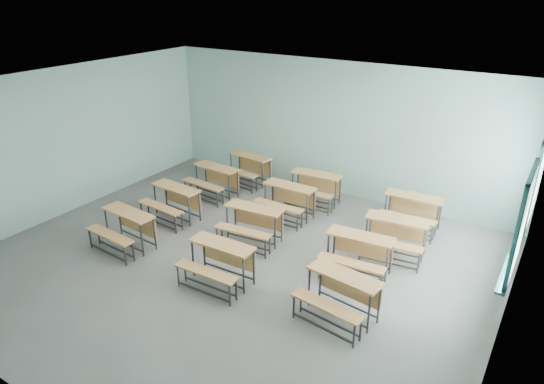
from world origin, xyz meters
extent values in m
cube|color=gray|center=(0.00, 0.00, -0.01)|extent=(9.00, 8.00, 0.02)
cube|color=white|center=(0.00, 0.00, 3.21)|extent=(9.00, 8.00, 0.02)
cube|color=#ADD9D1|center=(0.00, 4.01, 1.60)|extent=(9.00, 0.02, 3.20)
cube|color=#ADD9D1|center=(0.00, -4.01, 1.60)|extent=(9.00, 0.02, 3.20)
cube|color=#ADD9D1|center=(-4.51, 0.00, 1.60)|extent=(0.02, 8.00, 3.20)
cube|color=#ADD9D1|center=(4.51, 0.00, 1.60)|extent=(0.02, 8.00, 3.20)
cube|color=#174141|center=(4.47, 2.80, 0.93)|extent=(0.06, 1.20, 0.06)
cube|color=#174141|center=(4.47, 2.23, 1.70)|extent=(0.06, 0.06, 1.60)
cube|color=#174141|center=(4.47, 3.37, 1.70)|extent=(0.06, 0.06, 1.60)
cube|color=#174141|center=(4.47, 2.80, 1.70)|extent=(0.04, 0.04, 1.48)
cube|color=#174141|center=(4.47, 2.80, 1.70)|extent=(0.04, 1.08, 0.04)
cube|color=#174141|center=(4.43, 2.80, 0.87)|extent=(0.14, 1.28, 0.04)
cube|color=white|center=(4.50, 2.80, 1.70)|extent=(0.01, 1.08, 1.48)
cube|color=#174141|center=(4.47, 0.80, 0.93)|extent=(0.06, 1.20, 0.06)
cube|color=#174141|center=(4.47, 0.80, 2.47)|extent=(0.06, 1.20, 0.06)
cube|color=#174141|center=(4.47, 0.23, 1.70)|extent=(0.06, 0.06, 1.60)
cube|color=#174141|center=(4.47, 1.37, 1.70)|extent=(0.06, 0.06, 1.60)
cube|color=#174141|center=(4.47, 0.80, 1.70)|extent=(0.04, 0.04, 1.48)
cube|color=#174141|center=(4.47, 0.80, 1.70)|extent=(0.04, 1.08, 0.04)
cube|color=#174141|center=(4.43, 0.80, 0.87)|extent=(0.14, 1.28, 0.04)
cube|color=white|center=(4.50, 0.80, 1.70)|extent=(0.01, 1.08, 1.48)
cube|color=#CA8949|center=(-2.12, -0.58, 0.71)|extent=(1.20, 0.48, 0.04)
cube|color=#CA8949|center=(-2.11, -0.40, 0.41)|extent=(1.11, 0.10, 0.40)
cylinder|color=#35373A|center=(-2.67, -0.69, 0.35)|extent=(0.04, 0.04, 0.69)
cylinder|color=#35373A|center=(-1.60, -0.77, 0.35)|extent=(0.04, 0.04, 0.69)
cylinder|color=#35373A|center=(-2.64, -0.38, 0.35)|extent=(0.04, 0.04, 0.69)
cylinder|color=#35373A|center=(-1.57, -0.46, 0.35)|extent=(0.04, 0.04, 0.69)
cube|color=#35373A|center=(-2.13, -0.73, 0.10)|extent=(1.07, 0.11, 0.03)
cube|color=#35373A|center=(-2.11, -0.42, 0.10)|extent=(1.07, 0.11, 0.03)
cube|color=#CA8949|center=(-2.15, -1.04, 0.42)|extent=(1.19, 0.33, 0.03)
cylinder|color=#35373A|center=(-2.70, -1.10, 0.20)|extent=(0.04, 0.04, 0.40)
cylinder|color=#35373A|center=(-1.63, -1.18, 0.20)|extent=(0.04, 0.04, 0.40)
cylinder|color=#35373A|center=(-2.68, -0.91, 0.20)|extent=(0.04, 0.04, 0.40)
cylinder|color=#35373A|center=(-1.61, -0.99, 0.20)|extent=(0.04, 0.04, 0.40)
cube|color=#35373A|center=(-2.16, -1.14, 0.08)|extent=(1.07, 0.11, 0.03)
cube|color=#35373A|center=(-2.15, -0.95, 0.08)|extent=(1.07, 0.11, 0.03)
cube|color=#CA8949|center=(0.18, -0.58, 0.71)|extent=(1.18, 0.42, 0.04)
cube|color=#CA8949|center=(0.17, -0.40, 0.41)|extent=(1.11, 0.05, 0.40)
cylinder|color=#35373A|center=(-0.36, -0.75, 0.35)|extent=(0.04, 0.04, 0.69)
cylinder|color=#35373A|center=(0.72, -0.72, 0.35)|extent=(0.04, 0.04, 0.69)
cylinder|color=#35373A|center=(-0.37, -0.44, 0.35)|extent=(0.04, 0.04, 0.69)
cylinder|color=#35373A|center=(0.71, -0.41, 0.35)|extent=(0.04, 0.04, 0.69)
cube|color=#35373A|center=(0.18, -0.74, 0.10)|extent=(1.07, 0.06, 0.03)
cube|color=#35373A|center=(0.17, -0.43, 0.10)|extent=(1.07, 0.06, 0.03)
cube|color=#CA8949|center=(0.19, -1.05, 0.42)|extent=(1.18, 0.28, 0.03)
cylinder|color=#35373A|center=(-0.35, -1.16, 0.20)|extent=(0.04, 0.04, 0.40)
cylinder|color=#35373A|center=(0.73, -1.13, 0.20)|extent=(0.04, 0.04, 0.40)
cylinder|color=#35373A|center=(-0.35, -0.97, 0.20)|extent=(0.04, 0.04, 0.40)
cylinder|color=#35373A|center=(0.72, -0.94, 0.20)|extent=(0.04, 0.04, 0.40)
cube|color=#35373A|center=(0.19, -1.14, 0.08)|extent=(1.07, 0.06, 0.03)
cube|color=#35373A|center=(0.19, -0.96, 0.08)|extent=(1.07, 0.06, 0.03)
cube|color=#CA8949|center=(2.34, -0.34, 0.71)|extent=(1.21, 0.53, 0.04)
cube|color=#CA8949|center=(2.36, -0.16, 0.41)|extent=(1.11, 0.16, 0.40)
cylinder|color=#35373A|center=(1.79, -0.42, 0.35)|extent=(0.04, 0.04, 0.69)
cylinder|color=#35373A|center=(2.86, -0.56, 0.35)|extent=(0.04, 0.04, 0.69)
cylinder|color=#35373A|center=(1.83, -0.11, 0.35)|extent=(0.04, 0.04, 0.69)
cylinder|color=#35373A|center=(2.89, -0.25, 0.35)|extent=(0.04, 0.04, 0.69)
cube|color=#35373A|center=(2.32, -0.49, 0.10)|extent=(1.07, 0.16, 0.03)
cube|color=#35373A|center=(2.36, -0.18, 0.10)|extent=(1.07, 0.16, 0.03)
cube|color=#CA8949|center=(2.28, -0.80, 0.42)|extent=(1.19, 0.39, 0.03)
cylinder|color=#35373A|center=(1.74, -0.83, 0.20)|extent=(0.04, 0.04, 0.40)
cylinder|color=#35373A|center=(2.80, -0.96, 0.20)|extent=(0.04, 0.04, 0.40)
cylinder|color=#35373A|center=(1.76, -0.64, 0.20)|extent=(0.04, 0.04, 0.40)
cylinder|color=#35373A|center=(2.83, -0.77, 0.20)|extent=(0.04, 0.04, 0.40)
cube|color=#35373A|center=(2.27, -0.89, 0.08)|extent=(1.07, 0.16, 0.03)
cube|color=#35373A|center=(2.30, -0.71, 0.08)|extent=(1.07, 0.16, 0.03)
cube|color=#CA8949|center=(-2.19, 0.84, 0.71)|extent=(1.20, 0.48, 0.04)
cube|color=#CA8949|center=(-2.18, 1.02, 0.41)|extent=(1.11, 0.11, 0.40)
cylinder|color=#35373A|center=(-2.74, 0.73, 0.35)|extent=(0.04, 0.04, 0.69)
cylinder|color=#35373A|center=(-1.67, 0.64, 0.35)|extent=(0.04, 0.04, 0.69)
cylinder|color=#35373A|center=(-2.71, 1.04, 0.35)|extent=(0.04, 0.04, 0.69)
cylinder|color=#35373A|center=(-1.64, 0.95, 0.35)|extent=(0.04, 0.04, 0.69)
cube|color=#35373A|center=(-2.20, 0.69, 0.10)|extent=(1.07, 0.11, 0.03)
cube|color=#35373A|center=(-2.18, 1.00, 0.10)|extent=(1.07, 0.11, 0.03)
cube|color=#CA8949|center=(-2.23, 0.37, 0.42)|extent=(1.19, 0.34, 0.03)
cylinder|color=#35373A|center=(-2.77, 0.32, 0.20)|extent=(0.04, 0.04, 0.40)
cylinder|color=#35373A|center=(-1.70, 0.24, 0.20)|extent=(0.04, 0.04, 0.40)
cylinder|color=#35373A|center=(-2.76, 0.51, 0.20)|extent=(0.04, 0.04, 0.40)
cylinder|color=#35373A|center=(-1.69, 0.42, 0.20)|extent=(0.04, 0.04, 0.40)
cube|color=#35373A|center=(-2.24, 0.28, 0.08)|extent=(1.07, 0.11, 0.03)
cube|color=#35373A|center=(-2.22, 0.47, 0.08)|extent=(1.07, 0.11, 0.03)
cube|color=#CA8949|center=(-0.17, 0.90, 0.71)|extent=(1.21, 0.51, 0.04)
cube|color=#CA8949|center=(-0.19, 1.08, 0.41)|extent=(1.11, 0.13, 0.40)
cylinder|color=#35373A|center=(-0.69, 0.69, 0.35)|extent=(0.04, 0.04, 0.69)
cylinder|color=#35373A|center=(0.38, 0.80, 0.35)|extent=(0.04, 0.04, 0.69)
cylinder|color=#35373A|center=(-0.72, 1.00, 0.35)|extent=(0.04, 0.04, 0.69)
cylinder|color=#35373A|center=(0.34, 1.11, 0.35)|extent=(0.04, 0.04, 0.69)
cube|color=#35373A|center=(-0.16, 0.75, 0.10)|extent=(1.07, 0.14, 0.03)
cube|color=#35373A|center=(-0.19, 1.06, 0.10)|extent=(1.07, 0.14, 0.03)
cube|color=#CA8949|center=(-0.13, 0.44, 0.42)|extent=(1.19, 0.36, 0.03)
cylinder|color=#35373A|center=(-0.65, 0.29, 0.20)|extent=(0.04, 0.04, 0.40)
cylinder|color=#35373A|center=(0.42, 0.40, 0.20)|extent=(0.04, 0.04, 0.40)
cylinder|color=#35373A|center=(-0.67, 0.47, 0.20)|extent=(0.04, 0.04, 0.40)
cylinder|color=#35373A|center=(0.40, 0.58, 0.20)|extent=(0.04, 0.04, 0.40)
cube|color=#35373A|center=(-0.12, 0.34, 0.08)|extent=(1.07, 0.14, 0.03)
cube|color=#35373A|center=(-0.14, 0.53, 0.08)|extent=(1.07, 0.14, 0.03)
cube|color=#CA8949|center=(2.06, 0.95, 0.71)|extent=(1.20, 0.50, 0.04)
cube|color=#CA8949|center=(2.05, 1.13, 0.41)|extent=(1.11, 0.12, 0.40)
cylinder|color=#35373A|center=(1.54, 0.75, 0.35)|extent=(0.04, 0.04, 0.69)
cylinder|color=#35373A|center=(2.61, 0.85, 0.35)|extent=(0.04, 0.04, 0.69)
cylinder|color=#35373A|center=(1.51, 1.06, 0.35)|extent=(0.04, 0.04, 0.69)
cylinder|color=#35373A|center=(2.58, 1.16, 0.35)|extent=(0.04, 0.04, 0.69)
cube|color=#35373A|center=(2.08, 0.80, 0.10)|extent=(1.07, 0.13, 0.03)
cube|color=#35373A|center=(2.05, 1.11, 0.10)|extent=(1.07, 0.13, 0.03)
cube|color=#CA8949|center=(2.11, 0.49, 0.42)|extent=(1.19, 0.35, 0.03)
cylinder|color=#35373A|center=(1.58, 0.34, 0.20)|extent=(0.04, 0.04, 0.40)
cylinder|color=#35373A|center=(2.65, 0.44, 0.20)|extent=(0.04, 0.04, 0.40)
cylinder|color=#35373A|center=(1.56, 0.53, 0.20)|extent=(0.04, 0.04, 0.40)
cylinder|color=#35373A|center=(2.63, 0.63, 0.20)|extent=(0.04, 0.04, 0.40)
cube|color=#35373A|center=(2.11, 0.39, 0.08)|extent=(1.07, 0.13, 0.03)
cube|color=#35373A|center=(2.10, 0.58, 0.08)|extent=(1.07, 0.13, 0.03)
cube|color=#CA8949|center=(-2.23, 2.29, 0.71)|extent=(1.20, 0.50, 0.04)
cube|color=#CA8949|center=(-2.21, 2.47, 0.41)|extent=(1.11, 0.12, 0.40)
cylinder|color=#35373A|center=(-2.78, 2.19, 0.35)|extent=(0.04, 0.04, 0.69)
cylinder|color=#35373A|center=(-1.71, 2.09, 0.35)|extent=(0.04, 0.04, 0.69)
cylinder|color=#35373A|center=(-2.75, 2.50, 0.35)|extent=(0.04, 0.04, 0.69)
cylinder|color=#35373A|center=(-1.68, 2.40, 0.35)|extent=(0.04, 0.04, 0.69)
cube|color=#35373A|center=(-2.24, 2.14, 0.10)|extent=(1.07, 0.13, 0.03)
cube|color=#35373A|center=(-2.21, 2.45, 0.10)|extent=(1.07, 0.13, 0.03)
cube|color=#CA8949|center=(-2.27, 1.83, 0.42)|extent=(1.19, 0.35, 0.03)
cylinder|color=#35373A|center=(-2.81, 1.78, 0.20)|extent=(0.04, 0.04, 0.40)
cylinder|color=#35373A|center=(-1.74, 1.69, 0.20)|extent=(0.04, 0.04, 0.40)
cylinder|color=#35373A|center=(-2.80, 1.97, 0.20)|extent=(0.04, 0.04, 0.40)
cylinder|color=#35373A|center=(-1.73, 1.87, 0.20)|extent=(0.04, 0.04, 0.40)
cube|color=#35373A|center=(-2.28, 1.74, 0.08)|extent=(1.07, 0.13, 0.03)
cube|color=#35373A|center=(-2.26, 1.92, 0.08)|extent=(1.07, 0.13, 0.03)
cube|color=#CA8949|center=(-0.14, 2.23, 0.71)|extent=(1.17, 0.40, 0.04)
cube|color=#CA8949|center=(-0.14, 2.41, 0.41)|extent=(1.11, 0.03, 0.40)
cylinder|color=#35373A|center=(-0.68, 2.08, 0.35)|extent=(0.04, 0.04, 0.69)
cylinder|color=#35373A|center=(0.39, 2.07, 0.35)|extent=(0.04, 0.04, 0.69)
cylinder|color=#35373A|center=(-0.68, 2.39, 0.35)|extent=(0.04, 0.04, 0.69)
cylinder|color=#35373A|center=(0.39, 2.38, 0.35)|extent=(0.04, 0.04, 0.69)
cube|color=#35373A|center=(-0.15, 2.08, 0.10)|extent=(1.07, 0.04, 0.03)
cube|color=#35373A|center=(-0.14, 2.39, 0.10)|extent=(1.07, 0.04, 0.03)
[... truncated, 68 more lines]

